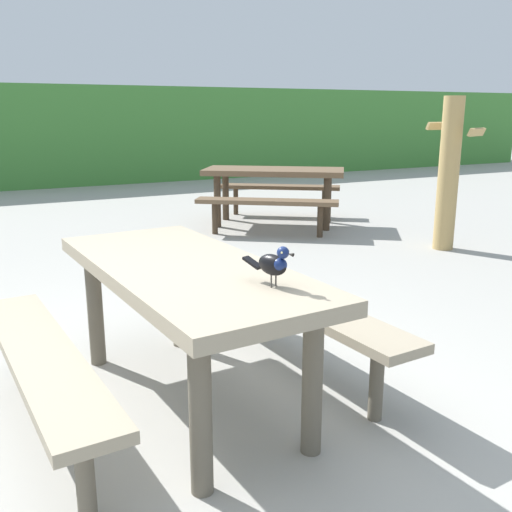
{
  "coord_description": "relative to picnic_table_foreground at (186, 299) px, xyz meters",
  "views": [
    {
      "loc": [
        -0.67,
        -2.35,
        1.46
      ],
      "look_at": [
        0.46,
        -0.16,
        0.84
      ],
      "focal_mm": 40.27,
      "sensor_mm": 36.0,
      "label": 1
    }
  ],
  "objects": [
    {
      "name": "stalk_post_right_side",
      "position": [
        3.71,
        1.92,
        0.26
      ],
      "size": [
        0.43,
        0.59,
        1.62
      ],
      "color": "tan",
      "rests_on": "ground"
    },
    {
      "name": "picnic_table_mid_right",
      "position": [
        2.73,
        3.99,
        0.0
      ],
      "size": [
        2.37,
        2.36,
        0.74
      ],
      "color": "brown",
      "rests_on": "ground"
    },
    {
      "name": "bird_grackle",
      "position": [
        0.2,
        -0.54,
        0.29
      ],
      "size": [
        0.12,
        0.28,
        0.18
      ],
      "color": "black",
      "rests_on": "picnic_table_foreground"
    },
    {
      "name": "ground_plane",
      "position": [
        -0.27,
        -0.22,
        -0.56
      ],
      "size": [
        60.0,
        60.0,
        0.0
      ],
      "primitive_type": "plane",
      "color": "#A3A099"
    },
    {
      "name": "picnic_table_foreground",
      "position": [
        0.0,
        0.0,
        0.0
      ],
      "size": [
        1.79,
        1.85,
        0.74
      ],
      "color": "gray",
      "rests_on": "ground"
    }
  ]
}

